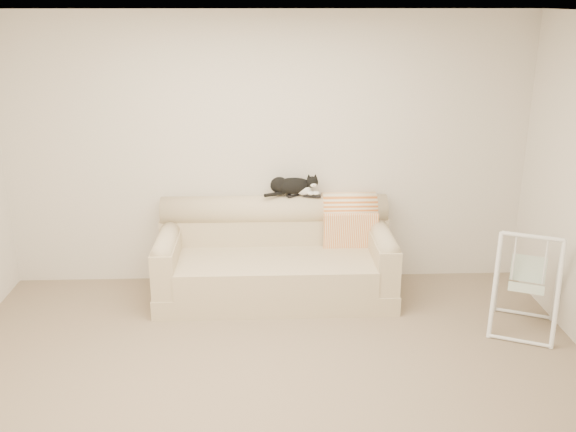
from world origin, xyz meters
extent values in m
plane|color=#765E4A|center=(0.00, 0.00, 0.00)|extent=(5.00, 5.00, 0.00)
cube|color=beige|center=(0.00, 2.00, 1.30)|extent=(5.00, 0.04, 2.60)
cube|color=beige|center=(0.00, -2.00, 1.30)|extent=(5.00, 0.04, 2.60)
cube|color=white|center=(0.00, 0.00, 2.59)|extent=(5.00, 4.00, 0.02)
cube|color=tan|center=(0.06, 1.53, 0.09)|extent=(2.20, 0.90, 0.18)
cube|color=tan|center=(0.06, 1.42, 0.30)|extent=(1.80, 0.68, 0.24)
cube|color=tan|center=(0.06, 1.87, 0.43)|extent=(2.20, 0.22, 0.50)
cylinder|color=tan|center=(0.06, 1.87, 0.76)|extent=(2.16, 0.28, 0.28)
cube|color=tan|center=(-0.93, 1.53, 0.39)|extent=(0.20, 0.88, 0.42)
cylinder|color=tan|center=(-0.93, 1.53, 0.60)|extent=(0.18, 0.84, 0.18)
cube|color=tan|center=(1.05, 1.53, 0.39)|extent=(0.20, 0.88, 0.42)
cylinder|color=tan|center=(1.05, 1.53, 0.60)|extent=(0.18, 0.84, 0.18)
cube|color=black|center=(0.26, 1.87, 0.91)|extent=(0.17, 0.15, 0.02)
cube|color=gray|center=(0.26, 1.87, 0.92)|extent=(0.10, 0.09, 0.01)
cube|color=black|center=(0.42, 1.83, 0.91)|extent=(0.18, 0.08, 0.02)
ellipsoid|color=black|center=(0.24, 1.87, 1.00)|extent=(0.38, 0.20, 0.16)
ellipsoid|color=black|center=(0.11, 1.87, 1.01)|extent=(0.19, 0.17, 0.16)
ellipsoid|color=white|center=(0.34, 1.85, 0.96)|extent=(0.15, 0.11, 0.11)
ellipsoid|color=black|center=(0.42, 1.84, 1.04)|extent=(0.12, 0.13, 0.11)
ellipsoid|color=white|center=(0.43, 1.80, 1.02)|extent=(0.06, 0.05, 0.04)
sphere|color=#BF7272|center=(0.43, 1.78, 1.02)|extent=(0.01, 0.01, 0.01)
cone|color=black|center=(0.39, 1.85, 1.09)|extent=(0.06, 0.06, 0.05)
cone|color=black|center=(0.45, 1.86, 1.09)|extent=(0.05, 0.06, 0.05)
sphere|color=olive|center=(0.40, 1.80, 1.05)|extent=(0.02, 0.02, 0.02)
sphere|color=olive|center=(0.44, 1.80, 1.05)|extent=(0.02, 0.02, 0.02)
ellipsoid|color=white|center=(0.40, 1.82, 0.94)|extent=(0.07, 0.09, 0.03)
ellipsoid|color=white|center=(0.45, 1.82, 0.94)|extent=(0.07, 0.09, 0.03)
cylinder|color=black|center=(0.06, 1.80, 0.94)|extent=(0.20, 0.11, 0.03)
cylinder|color=orange|center=(0.78, 1.87, 0.76)|extent=(0.51, 0.33, 0.33)
cube|color=orange|center=(0.78, 1.70, 0.56)|extent=(0.51, 0.09, 0.42)
cylinder|color=white|center=(1.87, 0.81, 0.42)|extent=(0.16, 0.29, 0.85)
cylinder|color=white|center=(1.98, 1.05, 0.42)|extent=(0.16, 0.29, 0.85)
cylinder|color=white|center=(2.32, 0.61, 0.42)|extent=(0.16, 0.29, 0.85)
cylinder|color=white|center=(2.43, 0.85, 0.42)|extent=(0.16, 0.29, 0.85)
cylinder|color=white|center=(2.15, 0.83, 0.84)|extent=(0.46, 0.23, 0.04)
cylinder|color=white|center=(2.04, 0.59, 0.02)|extent=(0.46, 0.22, 0.03)
cylinder|color=white|center=(2.26, 1.07, 0.02)|extent=(0.46, 0.22, 0.03)
cube|color=white|center=(2.14, 0.80, 0.39)|extent=(0.36, 0.35, 0.16)
cube|color=white|center=(2.18, 0.90, 0.52)|extent=(0.31, 0.23, 0.23)
cylinder|color=white|center=(2.04, 0.88, 0.64)|extent=(0.01, 0.01, 0.40)
cylinder|color=white|center=(2.26, 0.78, 0.64)|extent=(0.01, 0.01, 0.40)
camera|label=1|loc=(-0.04, -3.98, 2.69)|focal=40.00mm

